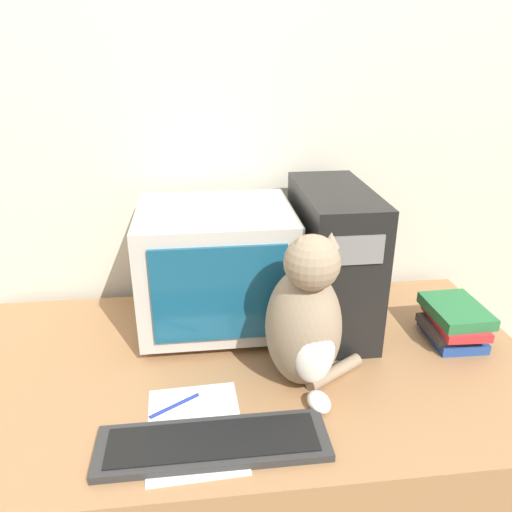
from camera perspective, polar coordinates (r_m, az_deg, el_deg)
name	(u,v)px	position (r m, az deg, el deg)	size (l,w,h in m)	color
wall_back	(231,139)	(1.63, -2.88, 13.23)	(7.00, 0.05, 2.50)	beige
desk	(249,465)	(1.62, -0.84, -22.82)	(1.55, 0.85, 0.74)	#9E7047
crt_monitor	(217,267)	(1.46, -4.52, -1.26)	(0.44, 0.38, 0.37)	#BCB7AD
computer_tower	(332,259)	(1.48, 8.68, -0.30)	(0.20, 0.42, 0.42)	black
keyboard	(213,443)	(1.14, -4.90, -20.53)	(0.49, 0.15, 0.02)	#2D2D2D
cat	(306,321)	(1.22, 5.70, -7.38)	(0.28, 0.27, 0.41)	gray
book_stack	(454,322)	(1.55, 21.69, -7.04)	(0.16, 0.21, 0.11)	#234793
pen	(175,406)	(1.24, -9.29, -16.55)	(0.12, 0.08, 0.01)	navy
paper_sheet	(195,429)	(1.19, -6.96, -19.01)	(0.22, 0.31, 0.00)	white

